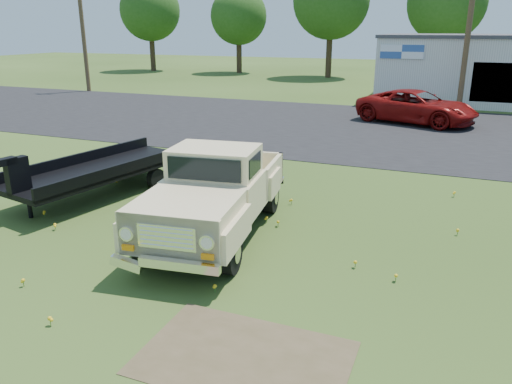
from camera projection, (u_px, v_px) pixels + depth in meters
ground at (235, 257)px, 10.40m from camera, size 140.00×140.00×0.00m
asphalt_lot at (365, 129)px, 23.61m from camera, size 90.00×14.00×0.02m
dirt_patch_a at (244, 358)px, 7.22m from camera, size 3.00×2.00×0.01m
dirt_patch_b at (222, 196)px, 14.19m from camera, size 2.20×1.60×0.01m
commercial_building at (498, 69)px, 31.38m from camera, size 14.20×8.20×4.15m
utility_pole_west at (83, 27)px, 36.15m from camera, size 1.60×0.30×9.00m
utility_pole_mid at (469, 27)px, 26.91m from camera, size 1.60×0.30×9.00m
treeline_a at (150, 11)px, 53.60m from camera, size 6.40×6.40×9.52m
treeline_b at (239, 16)px, 51.12m from camera, size 5.76×5.76×8.57m
treeline_c at (331, 0)px, 45.85m from camera, size 7.04×7.04×10.47m
treeline_d at (447, 3)px, 43.28m from camera, size 6.72×6.72×10.00m
vintage_pickup_truck at (216, 192)px, 11.22m from camera, size 2.95×5.95×2.07m
flatbed_trailer at (100, 166)px, 14.11m from camera, size 3.16×6.31×1.64m
red_pickup at (417, 107)px, 24.72m from camera, size 6.32×4.30×1.61m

